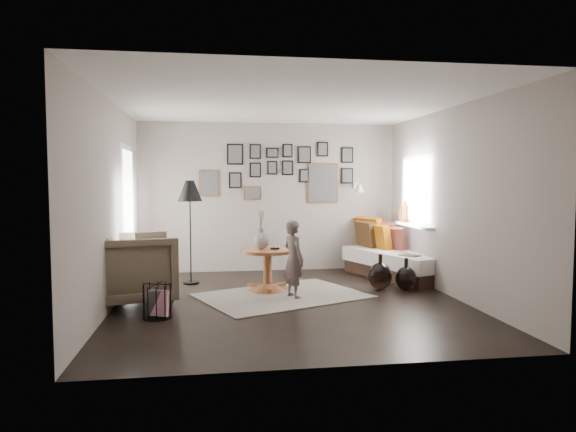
{
  "coord_description": "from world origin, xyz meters",
  "views": [
    {
      "loc": [
        -1.0,
        -6.59,
        1.6
      ],
      "look_at": [
        0.05,
        0.5,
        1.1
      ],
      "focal_mm": 32.0,
      "sensor_mm": 36.0,
      "label": 1
    }
  ],
  "objects": [
    {
      "name": "wall_back",
      "position": [
        0.0,
        2.4,
        1.3
      ],
      "size": [
        4.5,
        0.0,
        4.5
      ],
      "primitive_type": "plane",
      "rotation": [
        1.57,
        0.0,
        0.0
      ],
      "color": "gray",
      "rests_on": "ground"
    },
    {
      "name": "daybed",
      "position": [
        2.0,
        1.52,
        0.3
      ],
      "size": [
        1.47,
        2.1,
        0.95
      ],
      "rotation": [
        0.0,
        0.0,
        0.37
      ],
      "color": "black",
      "rests_on": "ground"
    },
    {
      "name": "candles",
      "position": [
        -0.11,
        0.69,
        0.75
      ],
      "size": [
        0.13,
        0.13,
        0.29
      ],
      "color": "black",
      "rests_on": "pedestal_table"
    },
    {
      "name": "magazine_on_daybed",
      "position": [
        2.0,
        0.87,
        0.45
      ],
      "size": [
        0.33,
        0.36,
        0.02
      ],
      "primitive_type": "cube",
      "rotation": [
        0.0,
        0.0,
        0.54
      ],
      "color": "black",
      "rests_on": "daybed"
    },
    {
      "name": "gallery_wall",
      "position": [
        0.29,
        2.38,
        1.74
      ],
      "size": [
        2.74,
        0.03,
        1.08
      ],
      "color": "brown",
      "rests_on": "wall_back"
    },
    {
      "name": "armchair_cushion",
      "position": [
        -2.0,
        0.21,
        0.48
      ],
      "size": [
        0.5,
        0.51,
        0.19
      ],
      "primitive_type": "cube",
      "rotation": [
        -0.21,
        0.0,
        0.21
      ],
      "color": "white",
      "rests_on": "armchair"
    },
    {
      "name": "demijohn_small",
      "position": [
        1.77,
        0.43,
        0.18
      ],
      "size": [
        0.31,
        0.31,
        0.47
      ],
      "color": "black",
      "rests_on": "ground"
    },
    {
      "name": "demijohn_large",
      "position": [
        1.42,
        0.55,
        0.2
      ],
      "size": [
        0.35,
        0.35,
        0.52
      ],
      "color": "black",
      "rests_on": "ground"
    },
    {
      "name": "ground",
      "position": [
        0.0,
        0.0,
        0.0
      ],
      "size": [
        4.8,
        4.8,
        0.0
      ],
      "primitive_type": "plane",
      "color": "black",
      "rests_on": "ground"
    },
    {
      "name": "wall_front",
      "position": [
        0.0,
        -2.4,
        1.3
      ],
      "size": [
        4.5,
        0.0,
        4.5
      ],
      "primitive_type": "plane",
      "rotation": [
        -1.57,
        0.0,
        0.0
      ],
      "color": "gray",
      "rests_on": "ground"
    },
    {
      "name": "armchair",
      "position": [
        -2.0,
        0.16,
        0.46
      ],
      "size": [
        1.22,
        1.2,
        0.93
      ],
      "primitive_type": "imported",
      "rotation": [
        0.0,
        0.0,
        1.81
      ],
      "color": "brown",
      "rests_on": "ground"
    },
    {
      "name": "wall_right",
      "position": [
        2.25,
        0.0,
        1.3
      ],
      "size": [
        0.0,
        4.8,
        4.8
      ],
      "primitive_type": "plane",
      "rotation": [
        1.57,
        0.0,
        -1.57
      ],
      "color": "gray",
      "rests_on": "ground"
    },
    {
      "name": "wall_left",
      "position": [
        -2.25,
        0.0,
        1.3
      ],
      "size": [
        0.0,
        4.8,
        4.8
      ],
      "primitive_type": "plane",
      "rotation": [
        1.57,
        0.0,
        1.57
      ],
      "color": "gray",
      "rests_on": "ground"
    },
    {
      "name": "vase",
      "position": [
        -0.3,
        0.71,
        0.78
      ],
      "size": [
        0.22,
        0.22,
        0.55
      ],
      "color": "black",
      "rests_on": "pedestal_table"
    },
    {
      "name": "magazine_basket",
      "position": [
        -1.64,
        -0.56,
        0.2
      ],
      "size": [
        0.39,
        0.39,
        0.4
      ],
      "rotation": [
        0.0,
        0.0,
        -0.27
      ],
      "color": "black",
      "rests_on": "ground"
    },
    {
      "name": "wall_sconce",
      "position": [
        1.55,
        2.13,
        1.46
      ],
      "size": [
        0.18,
        0.36,
        0.16
      ],
      "color": "white",
      "rests_on": "wall_back"
    },
    {
      "name": "rug",
      "position": [
        -0.05,
        0.34,
        0.01
      ],
      "size": [
        2.57,
        2.24,
        0.01
      ],
      "primitive_type": "cube",
      "rotation": [
        0.0,
        0.0,
        0.41
      ],
      "color": "beige",
      "rests_on": "ground"
    },
    {
      "name": "pedestal_table",
      "position": [
        -0.22,
        0.69,
        0.28
      ],
      "size": [
        0.78,
        0.78,
        0.61
      ],
      "rotation": [
        0.0,
        0.0,
        0.24
      ],
      "color": "brown",
      "rests_on": "ground"
    },
    {
      "name": "window_right",
      "position": [
        2.18,
        1.34,
        0.93
      ],
      "size": [
        0.15,
        1.32,
        1.3
      ],
      "color": "white",
      "rests_on": "wall_right"
    },
    {
      "name": "door_left",
      "position": [
        -2.23,
        1.2,
        1.05
      ],
      "size": [
        0.0,
        2.14,
        2.14
      ],
      "color": "white",
      "rests_on": "wall_left"
    },
    {
      "name": "child",
      "position": [
        0.09,
        0.22,
        0.53
      ],
      "size": [
        0.39,
        0.46,
        1.06
      ],
      "primitive_type": "imported",
      "rotation": [
        0.0,
        0.0,
        1.99
      ],
      "color": "brown",
      "rests_on": "ground"
    },
    {
      "name": "ceiling",
      "position": [
        0.0,
        0.0,
        2.6
      ],
      "size": [
        4.8,
        4.8,
        0.0
      ],
      "primitive_type": "plane",
      "rotation": [
        3.14,
        0.0,
        0.0
      ],
      "color": "white",
      "rests_on": "wall_back"
    },
    {
      "name": "floor_lamp",
      "position": [
        -1.34,
        1.4,
        1.38
      ],
      "size": [
        0.37,
        0.37,
        1.6
      ],
      "rotation": [
        0.0,
        0.0,
        -0.34
      ],
      "color": "black",
      "rests_on": "ground"
    }
  ]
}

